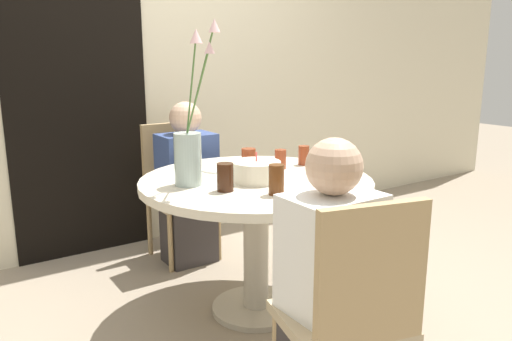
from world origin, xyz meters
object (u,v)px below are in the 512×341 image
at_px(chair_far_back, 353,309).
at_px(drink_glass_5, 280,159).
at_px(drink_glass_4, 225,177).
at_px(drink_glass_0, 325,165).
at_px(person_boy, 330,289).
at_px(chair_right_flank, 177,184).
at_px(flower_vase, 190,146).
at_px(drink_glass_1, 304,155).
at_px(side_plate, 221,169).
at_px(birthday_cake, 256,171).
at_px(drink_glass_2, 276,180).
at_px(drink_glass_3, 249,160).
at_px(person_guest, 188,189).

bearing_deg(chair_far_back, drink_glass_5, -100.15).
distance_m(drink_glass_4, drink_glass_5, 0.53).
height_order(drink_glass_0, person_boy, person_boy).
xyz_separation_m(chair_right_flank, chair_far_back, (-0.24, -1.87, 0.00)).
distance_m(flower_vase, drink_glass_0, 0.68).
relative_size(drink_glass_1, person_boy, 0.10).
xyz_separation_m(flower_vase, side_plate, (0.28, 0.21, -0.18)).
bearing_deg(drink_glass_1, birthday_cake, -158.72).
xyz_separation_m(flower_vase, drink_glass_5, (0.56, 0.05, -0.13)).
relative_size(drink_glass_1, drink_glass_5, 1.03).
height_order(flower_vase, person_boy, flower_vase).
distance_m(flower_vase, person_boy, 0.93).
bearing_deg(drink_glass_0, flower_vase, 158.41).
bearing_deg(drink_glass_4, drink_glass_0, -7.12).
bearing_deg(chair_right_flank, drink_glass_5, -74.47).
height_order(drink_glass_2, drink_glass_4, drink_glass_2).
relative_size(flower_vase, person_boy, 0.72).
distance_m(birthday_cake, drink_glass_0, 0.35).
distance_m(flower_vase, side_plate, 0.39).
bearing_deg(person_boy, drink_glass_4, 95.02).
distance_m(birthday_cake, drink_glass_2, 0.26).
xyz_separation_m(drink_glass_2, drink_glass_3, (0.14, 0.44, -0.00)).
distance_m(birthday_cake, person_boy, 0.78).
height_order(drink_glass_2, drink_glass_5, drink_glass_2).
height_order(chair_right_flank, person_boy, person_boy).
bearing_deg(drink_glass_1, drink_glass_5, -177.33).
distance_m(chair_far_back, drink_glass_4, 0.85).
bearing_deg(person_boy, flower_vase, 99.67).
relative_size(drink_glass_0, person_boy, 0.13).
bearing_deg(drink_glass_1, drink_glass_3, 176.07).
xyz_separation_m(chair_far_back, person_guest, (0.24, 1.71, -0.00)).
height_order(person_guest, person_boy, same).
height_order(drink_glass_1, drink_glass_2, drink_glass_2).
height_order(chair_right_flank, drink_glass_5, chair_right_flank).
bearing_deg(chair_far_back, drink_glass_4, -74.69).
height_order(birthday_cake, drink_glass_0, birthday_cake).
height_order(side_plate, drink_glass_0, drink_glass_0).
height_order(side_plate, drink_glass_5, drink_glass_5).
relative_size(chair_right_flank, birthday_cake, 3.71).
distance_m(flower_vase, drink_glass_3, 0.41).
bearing_deg(flower_vase, chair_far_back, -84.10).
relative_size(chair_right_flank, drink_glass_3, 7.08).
height_order(birthday_cake, flower_vase, flower_vase).
height_order(chair_far_back, drink_glass_0, chair_far_back).
bearing_deg(drink_glass_2, chair_far_back, -102.45).
height_order(drink_glass_0, drink_glass_2, same).
bearing_deg(drink_glass_5, chair_right_flank, 105.16).
bearing_deg(person_boy, drink_glass_5, 64.13).
bearing_deg(drink_glass_0, person_guest, 106.18).
distance_m(chair_right_flank, birthday_cake, 1.04).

